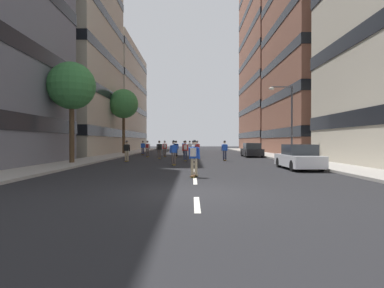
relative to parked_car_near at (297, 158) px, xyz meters
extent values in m
plane|color=black|center=(-6.38, 14.87, -0.70)|extent=(141.61, 141.61, 0.00)
cube|color=#9E9991|center=(-15.41, 17.82, -0.63)|extent=(2.92, 64.91, 0.14)
cube|color=#9E9991|center=(2.66, 17.82, -0.63)|extent=(2.92, 64.91, 0.14)
cube|color=silver|center=(-6.38, -10.73, -0.70)|extent=(0.16, 2.20, 0.01)
cube|color=silver|center=(-6.38, -5.73, -0.70)|extent=(0.16, 2.20, 0.01)
cube|color=silver|center=(-6.38, -0.73, -0.70)|extent=(0.16, 2.20, 0.01)
cube|color=silver|center=(-6.38, 4.27, -0.70)|extent=(0.16, 2.20, 0.01)
cube|color=silver|center=(-6.38, 9.27, -0.70)|extent=(0.16, 2.20, 0.01)
cube|color=silver|center=(-6.38, 14.27, -0.70)|extent=(0.16, 2.20, 0.01)
cube|color=silver|center=(-6.38, 19.27, -0.70)|extent=(0.16, 2.20, 0.01)
cube|color=silver|center=(-6.38, 24.27, -0.70)|extent=(0.16, 2.20, 0.01)
cube|color=silver|center=(-6.38, 29.27, -0.70)|extent=(0.16, 2.20, 0.01)
cube|color=silver|center=(-6.38, 34.27, -0.70)|extent=(0.16, 2.20, 0.01)
cube|color=silver|center=(-6.38, 39.27, -0.70)|extent=(0.16, 2.20, 0.01)
cube|color=silver|center=(-6.38, 44.27, -0.70)|extent=(0.16, 2.20, 0.01)
cube|color=#B2A893|center=(-25.23, 20.27, 15.79)|extent=(16.73, 16.64, 32.98)
cube|color=black|center=(-25.23, 20.27, 2.13)|extent=(16.85, 16.76, 1.10)
cube|color=black|center=(-25.23, 20.27, 6.84)|extent=(16.85, 16.76, 1.10)
cube|color=black|center=(-25.23, 20.27, 11.55)|extent=(16.85, 16.76, 1.10)
cube|color=black|center=(-25.23, 20.27, 16.26)|extent=(16.85, 16.76, 1.10)
cube|color=#BCB29E|center=(-25.23, 41.23, 8.96)|extent=(16.73, 23.46, 19.31)
cube|color=black|center=(-25.23, 41.23, 2.20)|extent=(16.85, 23.58, 1.10)
cube|color=black|center=(-25.23, 41.23, 7.03)|extent=(16.85, 23.58, 1.10)
cube|color=black|center=(-25.23, 41.23, 11.85)|extent=(16.85, 23.58, 1.10)
cube|color=black|center=(-25.23, 41.23, 16.68)|extent=(16.85, 23.58, 1.10)
cube|color=brown|center=(12.48, 20.27, 17.35)|extent=(16.73, 17.57, 36.10)
cube|color=black|center=(12.48, 20.27, 2.01)|extent=(16.85, 17.69, 1.10)
cube|color=black|center=(12.48, 20.27, 6.52)|extent=(16.85, 17.69, 1.10)
cube|color=black|center=(12.48, 20.27, 11.03)|extent=(16.85, 17.69, 1.10)
cube|color=black|center=(12.48, 20.27, 15.54)|extent=(16.85, 17.69, 1.10)
cube|color=brown|center=(12.48, 41.23, 16.10)|extent=(16.73, 22.40, 33.60)
cube|color=black|center=(12.48, 41.23, 2.18)|extent=(16.85, 22.52, 1.10)
cube|color=black|center=(12.48, 41.23, 6.98)|extent=(16.85, 22.52, 1.10)
cube|color=black|center=(12.48, 41.23, 11.78)|extent=(16.85, 22.52, 1.10)
cube|color=black|center=(12.48, 41.23, 16.58)|extent=(16.85, 22.52, 1.10)
cube|color=black|center=(12.48, 41.23, 21.38)|extent=(16.85, 22.52, 1.10)
cube|color=black|center=(12.48, 41.23, 26.18)|extent=(16.85, 22.52, 1.10)
cube|color=silver|center=(0.00, 0.04, -0.17)|extent=(1.80, 4.40, 0.70)
cube|color=#2D3338|center=(0.00, -0.11, 0.50)|extent=(1.60, 2.10, 0.64)
cylinder|color=black|center=(-0.80, 1.49, -0.38)|extent=(0.22, 0.64, 0.64)
cylinder|color=black|center=(0.80, 1.49, -0.38)|extent=(0.22, 0.64, 0.64)
cylinder|color=black|center=(-0.80, -1.41, -0.38)|extent=(0.22, 0.64, 0.64)
cylinder|color=black|center=(0.80, -1.41, -0.38)|extent=(0.22, 0.64, 0.64)
cube|color=black|center=(0.00, 15.22, -0.17)|extent=(1.80, 4.40, 0.70)
cube|color=#2D3338|center=(0.00, 15.07, 0.50)|extent=(1.60, 2.10, 0.64)
cylinder|color=black|center=(-0.80, 16.67, -0.38)|extent=(0.22, 0.64, 0.64)
cylinder|color=black|center=(0.80, 16.67, -0.38)|extent=(0.22, 0.64, 0.64)
cylinder|color=black|center=(-0.80, 13.77, -0.38)|extent=(0.22, 0.64, 0.64)
cylinder|color=black|center=(0.80, 13.77, -0.38)|extent=(0.22, 0.64, 0.64)
cylinder|color=#4C3823|center=(-15.41, 4.13, 1.67)|extent=(0.36, 0.36, 4.45)
sphere|color=#387A3D|center=(-15.41, 4.13, 5.11)|extent=(3.48, 3.48, 3.48)
cylinder|color=#4C3823|center=(-15.41, 21.93, 2.00)|extent=(0.36, 0.36, 5.12)
sphere|color=#387A3D|center=(-15.41, 21.93, 5.88)|extent=(3.79, 3.79, 3.79)
cylinder|color=#3F3F44|center=(2.37, 8.86, 2.69)|extent=(0.16, 0.16, 6.50)
cylinder|color=#3F3F44|center=(1.47, 8.86, 5.84)|extent=(1.80, 0.10, 0.10)
ellipsoid|color=silver|center=(0.57, 8.86, 5.69)|extent=(0.50, 0.30, 0.24)
cube|color=brown|center=(-7.82, 3.31, -0.62)|extent=(0.37, 0.92, 0.02)
cylinder|color=#D8BF4C|center=(-7.88, 3.63, -0.66)|extent=(0.19, 0.10, 0.07)
cylinder|color=#D8BF4C|center=(-7.76, 3.00, -0.66)|extent=(0.19, 0.10, 0.07)
cylinder|color=#594C47|center=(-7.91, 3.30, -0.21)|extent=(0.16, 0.16, 0.80)
cylinder|color=#594C47|center=(-7.73, 3.33, -0.21)|extent=(0.16, 0.16, 0.80)
cube|color=blue|center=(-7.82, 3.31, 0.47)|extent=(0.35, 0.26, 0.55)
cylinder|color=blue|center=(-8.05, 3.32, 0.44)|extent=(0.13, 0.24, 0.55)
cylinder|color=blue|center=(-7.62, 3.41, 0.44)|extent=(0.13, 0.24, 0.55)
sphere|color=beige|center=(-7.83, 3.33, 0.92)|extent=(0.22, 0.22, 0.22)
sphere|color=black|center=(-7.83, 3.33, 0.97)|extent=(0.21, 0.21, 0.21)
cube|color=brown|center=(-9.52, 15.58, -0.62)|extent=(0.35, 0.92, 0.02)
cylinder|color=#D8BF4C|center=(-9.57, 15.89, -0.66)|extent=(0.19, 0.10, 0.07)
cylinder|color=#D8BF4C|center=(-9.46, 15.26, -0.66)|extent=(0.19, 0.10, 0.07)
cylinder|color=#594C47|center=(-9.60, 15.56, -0.21)|extent=(0.16, 0.16, 0.80)
cylinder|color=#594C47|center=(-9.43, 15.59, -0.21)|extent=(0.16, 0.16, 0.80)
cube|color=red|center=(-9.52, 15.58, 0.47)|extent=(0.35, 0.25, 0.55)
cylinder|color=red|center=(-9.74, 15.59, 0.44)|extent=(0.13, 0.24, 0.55)
cylinder|color=red|center=(-9.31, 15.66, 0.44)|extent=(0.13, 0.24, 0.55)
sphere|color=beige|center=(-9.52, 15.60, 0.92)|extent=(0.22, 0.22, 0.22)
sphere|color=black|center=(-9.52, 15.60, 0.97)|extent=(0.21, 0.21, 0.21)
cube|color=beige|center=(-9.48, 15.40, 0.50)|extent=(0.28, 0.20, 0.40)
cube|color=brown|center=(-5.94, 14.82, -0.62)|extent=(0.28, 0.91, 0.02)
cylinder|color=#D8BF4C|center=(-5.91, 15.14, -0.66)|extent=(0.19, 0.09, 0.07)
cylinder|color=#D8BF4C|center=(-5.97, 14.50, -0.66)|extent=(0.19, 0.09, 0.07)
cylinder|color=tan|center=(-6.03, 14.83, -0.21)|extent=(0.15, 0.15, 0.80)
cylinder|color=tan|center=(-5.85, 14.81, -0.21)|extent=(0.15, 0.15, 0.80)
cube|color=red|center=(-5.94, 14.82, 0.47)|extent=(0.34, 0.23, 0.55)
cylinder|color=red|center=(-6.15, 14.89, 0.44)|extent=(0.11, 0.24, 0.55)
cylinder|color=red|center=(-5.72, 14.85, 0.44)|extent=(0.11, 0.24, 0.55)
sphere|color=beige|center=(-5.94, 14.84, 0.92)|extent=(0.22, 0.22, 0.22)
sphere|color=black|center=(-5.94, 14.84, 0.97)|extent=(0.21, 0.21, 0.21)
cube|color=brown|center=(-12.68, 20.44, -0.62)|extent=(0.26, 0.91, 0.02)
cylinder|color=#D8BF4C|center=(-12.66, 20.76, -0.66)|extent=(0.18, 0.08, 0.07)
cylinder|color=#D8BF4C|center=(-12.70, 20.13, -0.66)|extent=(0.18, 0.08, 0.07)
cylinder|color=#2D334C|center=(-12.77, 20.45, -0.21)|extent=(0.15, 0.15, 0.80)
cylinder|color=#2D334C|center=(-12.59, 20.44, -0.21)|extent=(0.15, 0.15, 0.80)
cube|color=blue|center=(-12.68, 20.44, 0.47)|extent=(0.33, 0.22, 0.55)
cylinder|color=blue|center=(-12.90, 20.51, 0.44)|extent=(0.10, 0.23, 0.55)
cylinder|color=blue|center=(-12.46, 20.48, 0.44)|extent=(0.10, 0.23, 0.55)
sphere|color=#997051|center=(-12.68, 20.46, 0.92)|extent=(0.22, 0.22, 0.22)
sphere|color=black|center=(-12.68, 20.46, 0.97)|extent=(0.21, 0.21, 0.21)
cube|color=brown|center=(-6.41, -4.24, -0.62)|extent=(0.42, 0.92, 0.02)
cylinder|color=#D8BF4C|center=(-6.33, -3.93, -0.66)|extent=(0.19, 0.11, 0.07)
cylinder|color=#D8BF4C|center=(-6.49, -4.55, -0.66)|extent=(0.19, 0.11, 0.07)
cylinder|color=tan|center=(-6.50, -4.22, -0.21)|extent=(0.17, 0.17, 0.80)
cylinder|color=tan|center=(-6.32, -4.27, -0.21)|extent=(0.17, 0.17, 0.80)
cube|color=blue|center=(-6.41, -4.24, 0.47)|extent=(0.36, 0.27, 0.55)
cylinder|color=blue|center=(-6.61, -4.14, 0.44)|extent=(0.14, 0.24, 0.55)
cylinder|color=blue|center=(-6.18, -4.25, 0.44)|extent=(0.14, 0.24, 0.55)
sphere|color=beige|center=(-6.41, -4.23, 0.92)|extent=(0.22, 0.22, 0.22)
sphere|color=black|center=(-6.41, -4.23, 0.97)|extent=(0.21, 0.21, 0.21)
cube|color=beige|center=(-6.45, -4.42, 0.50)|extent=(0.29, 0.22, 0.40)
cube|color=brown|center=(-12.01, 7.33, -0.62)|extent=(0.25, 0.91, 0.02)
cylinder|color=#D8BF4C|center=(-11.99, 7.65, -0.66)|extent=(0.18, 0.08, 0.07)
cylinder|color=#D8BF4C|center=(-12.03, 7.01, -0.66)|extent=(0.18, 0.08, 0.07)
cylinder|color=tan|center=(-12.10, 7.33, -0.21)|extent=(0.15, 0.15, 0.80)
cylinder|color=tan|center=(-11.92, 7.32, -0.21)|extent=(0.15, 0.15, 0.80)
cube|color=black|center=(-12.01, 7.33, 0.47)|extent=(0.33, 0.22, 0.55)
cylinder|color=black|center=(-12.23, 7.39, 0.44)|extent=(0.10, 0.23, 0.55)
cylinder|color=black|center=(-11.79, 7.37, 0.44)|extent=(0.10, 0.23, 0.55)
sphere|color=#997051|center=(-12.01, 7.35, 0.92)|extent=(0.22, 0.22, 0.22)
sphere|color=black|center=(-12.01, 7.35, 0.97)|extent=(0.21, 0.21, 0.21)
cube|color=brown|center=(-7.09, 8.13, -0.62)|extent=(0.29, 0.92, 0.02)
cylinder|color=#D8BF4C|center=(-7.12, 8.44, -0.66)|extent=(0.19, 0.09, 0.07)
cylinder|color=#D8BF4C|center=(-7.06, 7.81, -0.66)|extent=(0.19, 0.09, 0.07)
cylinder|color=#2D334C|center=(-7.18, 8.12, -0.21)|extent=(0.15, 0.15, 0.80)
cylinder|color=#2D334C|center=(-7.00, 8.13, -0.21)|extent=(0.15, 0.15, 0.80)
cube|color=red|center=(-7.09, 8.13, 0.47)|extent=(0.34, 0.23, 0.55)
cylinder|color=red|center=(-7.32, 8.15, 0.44)|extent=(0.11, 0.24, 0.55)
cylinder|color=red|center=(-6.88, 8.20, 0.44)|extent=(0.11, 0.24, 0.55)
sphere|color=tan|center=(-7.09, 8.15, 0.92)|extent=(0.22, 0.22, 0.22)
sphere|color=black|center=(-7.09, 8.15, 0.97)|extent=(0.21, 0.21, 0.21)
cube|color=beige|center=(-7.08, 7.95, 0.50)|extent=(0.27, 0.18, 0.40)
cube|color=brown|center=(-7.58, 23.55, -0.62)|extent=(0.22, 0.91, 0.02)
cylinder|color=#D8BF4C|center=(-7.57, 23.87, -0.66)|extent=(0.18, 0.07, 0.07)
cylinder|color=#D8BF4C|center=(-7.59, 23.23, -0.66)|extent=(0.18, 0.07, 0.07)
cylinder|color=black|center=(-7.67, 23.55, -0.21)|extent=(0.14, 0.14, 0.80)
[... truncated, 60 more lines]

